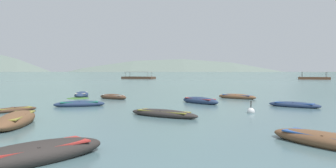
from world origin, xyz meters
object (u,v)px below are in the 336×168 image
object	(u,v)px
rowboat_3	(16,120)
rowboat_9	(82,95)
ferry_1	(314,78)
rowboat_10	(33,154)
rowboat_4	(294,105)
rowboat_5	(200,101)
mooring_buoy	(251,111)
rowboat_7	(14,110)
rowboat_8	(79,104)
ferry_0	(139,77)
rowboat_11	(237,97)
rowboat_2	(163,114)
rowboat_13	(328,141)
rowboat_6	(113,97)

from	to	relation	value
rowboat_3	rowboat_9	distance (m)	16.71
rowboat_9	ferry_1	world-z (taller)	ferry_1
rowboat_10	ferry_1	bearing A→B (deg)	59.14
rowboat_10	rowboat_9	bearing A→B (deg)	100.24
rowboat_4	rowboat_5	bearing A→B (deg)	156.16
ferry_1	mooring_buoy	distance (m)	87.33
rowboat_5	rowboat_7	distance (m)	13.46
rowboat_9	rowboat_10	size ratio (longest dim) A/B	1.02
mooring_buoy	rowboat_8	bearing A→B (deg)	160.49
rowboat_7	mooring_buoy	xyz separation A→B (m)	(14.92, -1.12, -0.02)
ferry_1	rowboat_4	bearing A→B (deg)	-117.64
ferry_0	ferry_1	distance (m)	55.24
rowboat_11	rowboat_4	bearing A→B (deg)	-71.39
mooring_buoy	rowboat_2	bearing A→B (deg)	-166.39
rowboat_9	rowboat_2	bearing A→B (deg)	-60.40
rowboat_7	rowboat_13	world-z (taller)	rowboat_13
rowboat_4	ferry_1	world-z (taller)	ferry_1
rowboat_8	rowboat_9	xyz separation A→B (m)	(-1.94, 8.73, 0.04)
rowboat_2	rowboat_3	size ratio (longest dim) A/B	0.90
rowboat_3	rowboat_5	xyz separation A→B (m)	(10.20, 9.82, -0.04)
ferry_0	mooring_buoy	size ratio (longest dim) A/B	12.84
rowboat_6	rowboat_11	bearing A→B (deg)	-0.56
rowboat_2	rowboat_9	bearing A→B (deg)	119.60
rowboat_9	mooring_buoy	world-z (taller)	mooring_buoy
mooring_buoy	rowboat_4	bearing A→B (deg)	37.25
rowboat_4	rowboat_8	world-z (taller)	rowboat_8
rowboat_4	rowboat_5	world-z (taller)	rowboat_5
rowboat_6	rowboat_10	bearing A→B (deg)	-88.26
ferry_0	ferry_1	bearing A→B (deg)	-9.26
rowboat_7	rowboat_9	bearing A→B (deg)	82.77
rowboat_6	rowboat_9	distance (m)	4.36
rowboat_7	rowboat_11	xyz separation A→B (m)	(16.62, 9.02, 0.06)
rowboat_7	rowboat_4	bearing A→B (deg)	5.93
rowboat_5	rowboat_9	size ratio (longest dim) A/B	0.87
rowboat_9	rowboat_7	bearing A→B (deg)	-97.23
rowboat_2	rowboat_4	distance (m)	10.47
rowboat_2	rowboat_4	bearing A→B (deg)	24.90
rowboat_2	rowboat_9	world-z (taller)	rowboat_9
rowboat_9	rowboat_13	xyz separation A→B (m)	(13.55, -21.41, -0.01)
rowboat_2	rowboat_3	world-z (taller)	rowboat_3
rowboat_3	rowboat_2	bearing A→B (deg)	19.83
rowboat_3	rowboat_9	size ratio (longest dim) A/B	1.12
rowboat_5	rowboat_9	distance (m)	13.04
rowboat_7	ferry_1	bearing A→B (deg)	52.67
rowboat_3	rowboat_10	bearing A→B (deg)	-62.63
rowboat_4	rowboat_11	size ratio (longest dim) A/B	0.99
rowboat_7	ferry_1	world-z (taller)	ferry_1
ferry_0	mooring_buoy	world-z (taller)	ferry_0
rowboat_8	rowboat_4	bearing A→B (deg)	-3.60
rowboat_7	rowboat_10	xyz separation A→B (m)	(5.64, -11.32, 0.11)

